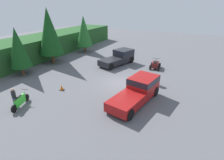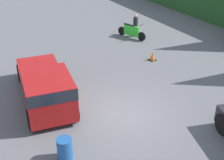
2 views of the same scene
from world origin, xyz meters
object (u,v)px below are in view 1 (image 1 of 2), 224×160
(pickup_truck_second, at_px, (120,57))
(quad_atv, at_px, (155,65))
(traffic_cone, at_px, (62,88))
(steel_barrel, at_px, (156,81))
(dirt_bike, at_px, (20,101))
(rider_person, at_px, (14,97))
(pickup_truck_red, at_px, (138,90))

(pickup_truck_second, height_order, quad_atv, pickup_truck_second)
(traffic_cone, bearing_deg, pickup_truck_second, -10.04)
(pickup_truck_second, bearing_deg, steel_barrel, -109.21)
(quad_atv, xyz_separation_m, steel_barrel, (-5.03, -1.26, -0.03))
(steel_barrel, bearing_deg, dirt_bike, 135.20)
(rider_person, relative_size, traffic_cone, 2.96)
(pickup_truck_second, height_order, dirt_bike, pickup_truck_second)
(rider_person, bearing_deg, pickup_truck_second, -33.74)
(traffic_cone, height_order, steel_barrel, steel_barrel)
(traffic_cone, bearing_deg, dirt_bike, 165.24)
(pickup_truck_red, relative_size, traffic_cone, 10.92)
(pickup_truck_second, xyz_separation_m, rider_person, (-14.05, 3.21, -0.12))
(pickup_truck_second, distance_m, rider_person, 14.41)
(traffic_cone, bearing_deg, pickup_truck_red, -78.62)
(rider_person, bearing_deg, quad_atv, -50.73)
(pickup_truck_second, distance_m, dirt_bike, 14.18)
(pickup_truck_second, bearing_deg, traffic_cone, -171.92)
(traffic_cone, bearing_deg, rider_person, 160.25)
(dirt_bike, distance_m, quad_atv, 16.15)
(pickup_truck_second, distance_m, quad_atv, 5.04)
(traffic_cone, xyz_separation_m, steel_barrel, (5.28, -8.04, 0.19))
(dirt_bike, distance_m, rider_person, 0.60)
(quad_atv, height_order, traffic_cone, quad_atv)
(pickup_truck_red, bearing_deg, quad_atv, 14.23)
(pickup_truck_red, distance_m, pickup_truck_second, 10.23)
(pickup_truck_second, bearing_deg, rider_person, -174.77)
(pickup_truck_red, relative_size, dirt_bike, 2.62)
(traffic_cone, relative_size, steel_barrel, 0.62)
(dirt_bike, distance_m, traffic_cone, 3.97)
(pickup_truck_red, xyz_separation_m, pickup_truck_second, (8.58, 5.57, -0.00))
(pickup_truck_red, bearing_deg, rider_person, 132.48)
(pickup_truck_red, relative_size, pickup_truck_second, 1.06)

